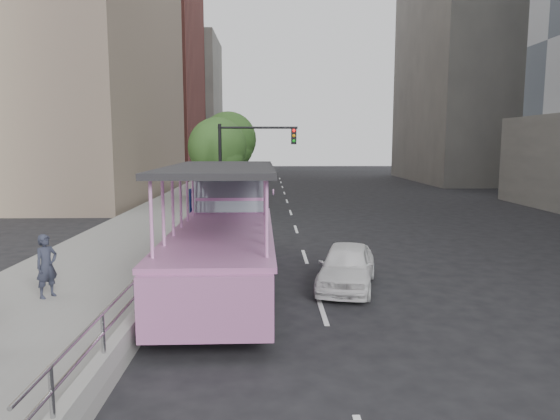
# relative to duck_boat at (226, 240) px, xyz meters

# --- Properties ---
(ground) EXTENTS (160.00, 160.00, 0.00)m
(ground) POSITION_rel_duck_boat_xyz_m (1.62, -0.53, -1.33)
(ground) COLOR black
(sidewalk) EXTENTS (5.50, 80.00, 0.30)m
(sidewalk) POSITION_rel_duck_boat_xyz_m (-4.13, 9.47, -1.18)
(sidewalk) COLOR gray
(sidewalk) RESTS_ON ground
(kerb_wall) EXTENTS (0.24, 30.00, 0.36)m
(kerb_wall) POSITION_rel_duck_boat_xyz_m (-1.50, 1.47, -0.85)
(kerb_wall) COLOR gray
(kerb_wall) RESTS_ON sidewalk
(guardrail) EXTENTS (0.07, 22.00, 0.71)m
(guardrail) POSITION_rel_duck_boat_xyz_m (-1.50, 1.47, -0.19)
(guardrail) COLOR #A6A6AA
(guardrail) RESTS_ON kerb_wall
(duck_boat) EXTENTS (2.85, 10.83, 3.58)m
(duck_boat) POSITION_rel_duck_boat_xyz_m (0.00, 0.00, 0.00)
(duck_boat) COLOR black
(duck_boat) RESTS_ON ground
(car) EXTENTS (2.39, 4.02, 1.28)m
(car) POSITION_rel_duck_boat_xyz_m (3.54, -0.53, -0.69)
(car) COLOR white
(car) RESTS_ON ground
(pedestrian_near) EXTENTS (0.64, 0.71, 1.62)m
(pedestrian_near) POSITION_rel_duck_boat_xyz_m (-4.32, -2.23, -0.22)
(pedestrian_near) COLOR #282B3A
(pedestrian_near) RESTS_ON sidewalk
(parking_sign) EXTENTS (0.22, 0.56, 2.60)m
(parking_sign) POSITION_rel_duck_boat_xyz_m (-1.38, 3.00, 0.32)
(parking_sign) COLOR black
(parking_sign) RESTS_ON ground
(traffic_signal) EXTENTS (4.20, 0.32, 5.20)m
(traffic_signal) POSITION_rel_duck_boat_xyz_m (-0.09, 11.97, 2.17)
(traffic_signal) COLOR black
(traffic_signal) RESTS_ON ground
(street_tree_near) EXTENTS (3.52, 3.52, 5.72)m
(street_tree_near) POSITION_rel_duck_boat_xyz_m (-1.69, 15.40, 2.49)
(street_tree_near) COLOR #392619
(street_tree_near) RESTS_ON ground
(street_tree_far) EXTENTS (3.97, 3.97, 6.45)m
(street_tree_far) POSITION_rel_duck_boat_xyz_m (-1.49, 21.40, 2.98)
(street_tree_far) COLOR #392619
(street_tree_far) RESTS_ON ground
(midrise_brick) EXTENTS (18.00, 16.00, 26.00)m
(midrise_brick) POSITION_rel_duck_boat_xyz_m (-16.38, 47.47, 11.67)
(midrise_brick) COLOR brown
(midrise_brick) RESTS_ON ground
(midrise_stone_a) EXTENTS (20.00, 20.00, 32.00)m
(midrise_stone_a) POSITION_rel_duck_boat_xyz_m (27.62, 41.47, 14.67)
(midrise_stone_a) COLOR gray
(midrise_stone_a) RESTS_ON ground
(midrise_stone_b) EXTENTS (16.00, 14.00, 20.00)m
(midrise_stone_b) POSITION_rel_duck_boat_xyz_m (-14.38, 63.47, 8.67)
(midrise_stone_b) COLOR gray
(midrise_stone_b) RESTS_ON ground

